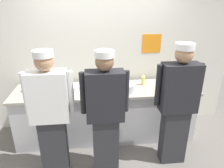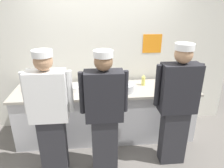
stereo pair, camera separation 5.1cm
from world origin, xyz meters
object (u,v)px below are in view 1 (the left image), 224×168
at_px(plate_stack_rear, 75,89).
at_px(deli_cup, 25,89).
at_px(chef_near_left, 50,113).
at_px(sheet_tray, 45,91).
at_px(ramekin_orange_sauce, 176,83).
at_px(chef_center, 105,112).
at_px(chef_far_right, 177,103).
at_px(plate_stack_front, 98,85).
at_px(mixing_bowl_steel, 125,88).
at_px(squeeze_bottle_primary, 173,76).
at_px(ramekin_yellow_sauce, 110,89).
at_px(squeeze_bottle_secondary, 143,80).

distance_m(plate_stack_rear, deli_cup, 0.78).
xyz_separation_m(chef_near_left, deli_cup, (-0.51, 0.77, 0.02)).
xyz_separation_m(sheet_tray, ramekin_orange_sauce, (2.19, 0.08, 0.01)).
xyz_separation_m(chef_center, chef_far_right, (0.99, 0.07, 0.03)).
bearing_deg(plate_stack_front, chef_near_left, -128.10).
height_order(mixing_bowl_steel, squeeze_bottle_primary, squeeze_bottle_primary).
height_order(plate_stack_front, ramekin_yellow_sauce, plate_stack_front).
relative_size(chef_far_right, ramekin_orange_sauce, 16.59).
bearing_deg(squeeze_bottle_primary, mixing_bowl_steel, -159.85).
height_order(plate_stack_front, plate_stack_rear, same).
bearing_deg(sheet_tray, plate_stack_front, 6.16).
xyz_separation_m(plate_stack_front, squeeze_bottle_secondary, (0.77, 0.03, 0.05)).
relative_size(plate_stack_front, ramekin_yellow_sauce, 2.23).
bearing_deg(chef_near_left, squeeze_bottle_secondary, 30.91).
relative_size(chef_near_left, chef_center, 1.00).
height_order(squeeze_bottle_secondary, ramekin_yellow_sauce, squeeze_bottle_secondary).
xyz_separation_m(mixing_bowl_steel, ramekin_yellow_sauce, (-0.23, 0.07, -0.04)).
bearing_deg(ramekin_orange_sauce, ramekin_yellow_sauce, -173.98).
height_order(plate_stack_front, mixing_bowl_steel, mixing_bowl_steel).
bearing_deg(chef_center, plate_stack_rear, 119.50).
bearing_deg(deli_cup, mixing_bowl_steel, -5.69).
distance_m(chef_near_left, chef_center, 0.69).
distance_m(plate_stack_front, sheet_tray, 0.84).
distance_m(chef_center, chef_far_right, 0.99).
bearing_deg(squeeze_bottle_primary, sheet_tray, -173.76).
height_order(chef_near_left, mixing_bowl_steel, chef_near_left).
relative_size(chef_near_left, sheet_tray, 3.56).
distance_m(chef_near_left, chef_far_right, 1.68).
bearing_deg(ramekin_yellow_sauce, plate_stack_rear, 177.04).
bearing_deg(mixing_bowl_steel, chef_near_left, -149.58).
xyz_separation_m(chef_near_left, squeeze_bottle_secondary, (1.41, 0.84, 0.06)).
height_order(plate_stack_rear, ramekin_yellow_sauce, plate_stack_rear).
bearing_deg(plate_stack_front, deli_cup, -178.15).
xyz_separation_m(plate_stack_front, sheet_tray, (-0.83, -0.09, -0.03)).
relative_size(squeeze_bottle_primary, ramekin_orange_sauce, 1.87).
distance_m(plate_stack_front, mixing_bowl_steel, 0.46).
distance_m(plate_stack_front, plate_stack_rear, 0.39).
xyz_separation_m(chef_far_right, plate_stack_front, (-1.04, 0.79, -0.01)).
height_order(sheet_tray, deli_cup, deli_cup).
xyz_separation_m(plate_stack_rear, ramekin_orange_sauce, (1.73, 0.09, -0.02)).
xyz_separation_m(chef_center, plate_stack_rear, (-0.43, 0.76, 0.02)).
xyz_separation_m(plate_stack_front, squeeze_bottle_primary, (1.35, 0.15, 0.05)).
height_order(chef_center, mixing_bowl_steel, chef_center).
distance_m(chef_near_left, sheet_tray, 0.75).
bearing_deg(ramekin_yellow_sauce, squeeze_bottle_secondary, 15.25).
distance_m(squeeze_bottle_primary, squeeze_bottle_secondary, 0.59).
relative_size(plate_stack_rear, mixing_bowl_steel, 0.70).
bearing_deg(chef_near_left, plate_stack_front, 51.90).
relative_size(mixing_bowl_steel, squeeze_bottle_secondary, 1.64).
distance_m(plate_stack_rear, squeeze_bottle_secondary, 1.15).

